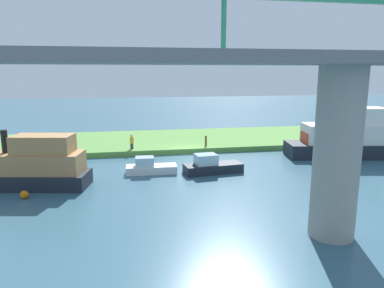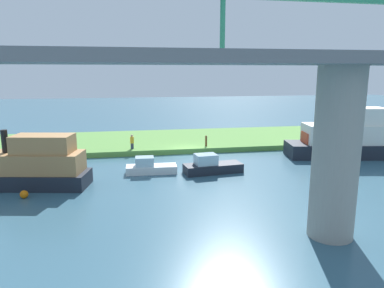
{
  "view_description": "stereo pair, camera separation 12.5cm",
  "coord_description": "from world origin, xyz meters",
  "views": [
    {
      "loc": [
        5.83,
        32.81,
        7.7
      ],
      "look_at": [
        0.62,
        5.0,
        2.0
      ],
      "focal_mm": 33.44,
      "sensor_mm": 36.0,
      "label": 1
    },
    {
      "loc": [
        5.71,
        32.83,
        7.7
      ],
      "look_at": [
        0.62,
        5.0,
        2.0
      ],
      "focal_mm": 33.44,
      "sensor_mm": 36.0,
      "label": 2
    }
  ],
  "objects": [
    {
      "name": "houseboat_blue",
      "position": [
        12.03,
        7.89,
        1.46
      ],
      "size": [
        8.06,
        3.99,
        3.94
      ],
      "color": "#1E232D",
      "rests_on": "ground"
    },
    {
      "name": "marker_buoy",
      "position": [
        12.18,
        10.18,
        0.25
      ],
      "size": [
        0.5,
        0.5,
        0.5
      ],
      "primitive_type": "sphere",
      "color": "orange",
      "rests_on": "ground"
    },
    {
      "name": "person_on_bank",
      "position": [
        5.33,
        -1.1,
        1.2
      ],
      "size": [
        0.39,
        0.39,
        1.39
      ],
      "color": "#2D334C",
      "rests_on": "grassy_bank"
    },
    {
      "name": "motorboat_red",
      "position": [
        4.11,
        5.89,
        0.46
      ],
      "size": [
        3.94,
        1.56,
        1.29
      ],
      "color": "white",
      "rests_on": "ground"
    },
    {
      "name": "riverboat_paddlewheel",
      "position": [
        -13.97,
        3.59,
        1.85
      ],
      "size": [
        10.17,
        4.88,
        4.98
      ],
      "color": "#1E232D",
      "rests_on": "ground"
    },
    {
      "name": "bridge_pylon",
      "position": [
        -3.66,
        18.33,
        4.01
      ],
      "size": [
        2.11,
        2.11,
        8.02
      ],
      "primitive_type": "cylinder",
      "color": "#9E998E",
      "rests_on": "ground"
    },
    {
      "name": "ground_plane",
      "position": [
        0.0,
        0.0,
        0.0
      ],
      "size": [
        160.0,
        160.0,
        0.0
      ],
      "primitive_type": "plane",
      "color": "#386075"
    },
    {
      "name": "mooring_post",
      "position": [
        -1.89,
        -1.0,
        1.02
      ],
      "size": [
        0.2,
        0.2,
        1.04
      ],
      "primitive_type": "cylinder",
      "color": "brown",
      "rests_on": "grassy_bank"
    },
    {
      "name": "bridge_span",
      "position": [
        -3.66,
        18.31,
        8.52
      ],
      "size": [
        69.22,
        4.3,
        3.25
      ],
      "color": "slate",
      "rests_on": "bridge_pylon"
    },
    {
      "name": "grassy_bank",
      "position": [
        0.0,
        -6.0,
        0.25
      ],
      "size": [
        80.0,
        12.0,
        0.5
      ],
      "primitive_type": "cube",
      "color": "#5B9342",
      "rests_on": "ground"
    },
    {
      "name": "pontoon_yellow",
      "position": [
        -0.6,
        6.66,
        0.54
      ],
      "size": [
        4.67,
        2.1,
        1.51
      ],
      "color": "#1E232D",
      "rests_on": "ground"
    },
    {
      "name": "motorboat_white",
      "position": [
        13.46,
        1.71,
        0.55
      ],
      "size": [
        4.75,
        2.11,
        1.53
      ],
      "color": "#99999E",
      "rests_on": "ground"
    }
  ]
}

